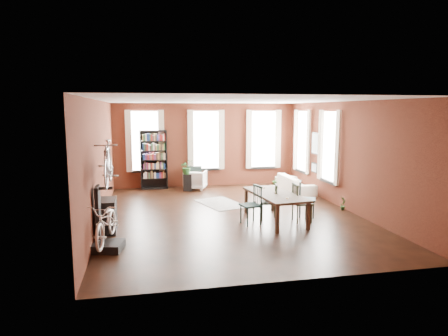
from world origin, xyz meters
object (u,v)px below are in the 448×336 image
object	(u,v)px
dining_table	(275,207)
bike_trainer	(108,246)
cream_sofa	(295,181)
dining_chair_b	(269,202)
console_table	(108,215)
dining_chair_c	(302,203)
bicycle_floor	(106,203)
dining_chair_a	(251,205)
dining_chair_d	(307,199)
white_armchair	(195,179)
bookshelf	(154,160)
plant_stand	(188,182)

from	to	relation	value
dining_table	bike_trainer	size ratio (longest dim) A/B	3.68
cream_sofa	bike_trainer	distance (m)	7.84
dining_chair_b	console_table	bearing A→B (deg)	-72.06
dining_table	dining_chair_c	distance (m)	0.73
cream_sofa	bicycle_floor	distance (m)	7.86
dining_chair_a	dining_chair_d	world-z (taller)	dining_chair_a
dining_chair_d	white_armchair	bearing A→B (deg)	53.72
white_armchair	bike_trainer	distance (m)	6.73
dining_chair_b	white_armchair	size ratio (longest dim) A/B	1.25
bookshelf	cream_sofa	size ratio (longest dim) A/B	1.06
bicycle_floor	console_table	bearing A→B (deg)	101.72
dining_table	dining_chair_c	bearing A→B (deg)	-23.94
bike_trainer	bicycle_floor	world-z (taller)	bicycle_floor
dining_table	bicycle_floor	world-z (taller)	bicycle_floor
white_armchair	plant_stand	distance (m)	0.38
dining_chair_b	dining_chair_d	size ratio (longest dim) A/B	0.99
dining_chair_d	cream_sofa	bearing A→B (deg)	8.07
dining_chair_c	cream_sofa	world-z (taller)	dining_chair_c
dining_chair_a	dining_chair_c	distance (m)	1.40
dining_chair_a	dining_chair_c	world-z (taller)	dining_chair_c
dining_chair_a	dining_chair_b	size ratio (longest dim) A/B	1.04
dining_chair_b	dining_chair_c	size ratio (longest dim) A/B	0.95
dining_table	dining_chair_a	size ratio (longest dim) A/B	2.18
dining_table	dining_chair_a	distance (m)	0.74
dining_chair_c	bicycle_floor	bearing A→B (deg)	105.80
console_table	bicycle_floor	bearing A→B (deg)	-86.05
dining_chair_b	bike_trainer	xyz separation A→B (m)	(-4.07, -1.60, -0.40)
bicycle_floor	bookshelf	bearing A→B (deg)	87.54
dining_table	plant_stand	distance (m)	4.88
cream_sofa	plant_stand	world-z (taller)	cream_sofa
dining_chair_a	bike_trainer	bearing A→B (deg)	-82.52
dining_chair_d	bicycle_floor	world-z (taller)	bicycle_floor
dining_chair_a	plant_stand	distance (m)	4.81
plant_stand	cream_sofa	bearing A→B (deg)	-16.17
bike_trainer	console_table	bearing A→B (deg)	94.34
bookshelf	console_table	world-z (taller)	bookshelf
cream_sofa	plant_stand	size ratio (longest dim) A/B	3.38
white_armchair	console_table	size ratio (longest dim) A/B	0.97
console_table	plant_stand	bearing A→B (deg)	61.78
bookshelf	dining_chair_c	bearing A→B (deg)	-55.26
dining_chair_a	bicycle_floor	size ratio (longest dim) A/B	0.60
bike_trainer	plant_stand	size ratio (longest dim) A/B	0.97
dining_chair_a	bicycle_floor	world-z (taller)	bicycle_floor
bookshelf	plant_stand	xyz separation A→B (m)	(1.18, -0.61, -0.79)
dining_chair_c	plant_stand	distance (m)	5.36
dining_chair_c	white_armchair	bearing A→B (deg)	25.76
white_armchair	plant_stand	size ratio (longest dim) A/B	1.26
dining_chair_c	bicycle_floor	size ratio (longest dim) A/B	0.61
dining_table	white_armchair	size ratio (longest dim) A/B	2.83
bike_trainer	plant_stand	xyz separation A→B (m)	(2.36, 5.98, 0.22)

